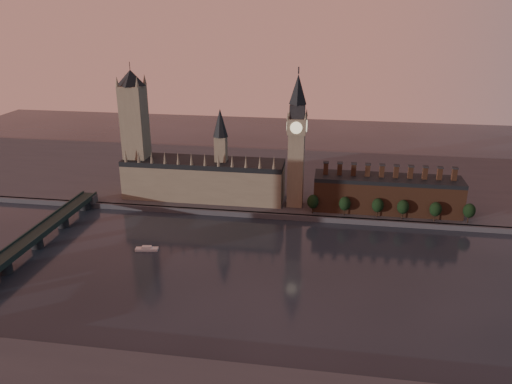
% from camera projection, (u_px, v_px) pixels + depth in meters
% --- Properties ---
extents(ground, '(900.00, 900.00, 0.00)m').
position_uv_depth(ground, '(262.00, 279.00, 296.36)').
color(ground, black).
rests_on(ground, ground).
extents(north_bank, '(900.00, 182.00, 4.00)m').
position_uv_depth(north_bank, '(290.00, 179.00, 460.34)').
color(north_bank, '#404045').
rests_on(north_bank, ground).
extents(palace_of_westminster, '(130.00, 30.30, 74.00)m').
position_uv_depth(palace_of_westminster, '(204.00, 177.00, 404.39)').
color(palace_of_westminster, '#7A6E57').
rests_on(palace_of_westminster, north_bank).
extents(victoria_tower, '(24.00, 24.00, 108.00)m').
position_uv_depth(victoria_tower, '(135.00, 129.00, 399.37)').
color(victoria_tower, '#7A6E57').
rests_on(victoria_tower, north_bank).
extents(big_ben, '(15.00, 15.00, 107.00)m').
position_uv_depth(big_ben, '(297.00, 140.00, 376.69)').
color(big_ben, '#7A6E57').
rests_on(big_ben, north_bank).
extents(chimney_block, '(110.00, 25.00, 37.00)m').
position_uv_depth(chimney_block, '(387.00, 193.00, 380.25)').
color(chimney_block, '#553220').
rests_on(chimney_block, north_bank).
extents(embankment_tree_0, '(8.60, 8.60, 14.88)m').
position_uv_depth(embankment_tree_0, '(313.00, 202.00, 376.14)').
color(embankment_tree_0, black).
rests_on(embankment_tree_0, north_bank).
extents(embankment_tree_1, '(8.60, 8.60, 14.88)m').
position_uv_depth(embankment_tree_1, '(345.00, 204.00, 372.31)').
color(embankment_tree_1, black).
rests_on(embankment_tree_1, north_bank).
extents(embankment_tree_2, '(8.60, 8.60, 14.88)m').
position_uv_depth(embankment_tree_2, '(378.00, 205.00, 369.19)').
color(embankment_tree_2, black).
rests_on(embankment_tree_2, north_bank).
extents(embankment_tree_3, '(8.60, 8.60, 14.88)m').
position_uv_depth(embankment_tree_3, '(403.00, 207.00, 366.20)').
color(embankment_tree_3, black).
rests_on(embankment_tree_3, north_bank).
extents(embankment_tree_4, '(8.60, 8.60, 14.88)m').
position_uv_depth(embankment_tree_4, '(436.00, 209.00, 362.14)').
color(embankment_tree_4, black).
rests_on(embankment_tree_4, north_bank).
extents(embankment_tree_5, '(8.60, 8.60, 14.88)m').
position_uv_depth(embankment_tree_5, '(469.00, 211.00, 359.57)').
color(embankment_tree_5, black).
rests_on(embankment_tree_5, north_bank).
extents(westminster_bridge, '(14.00, 200.00, 11.55)m').
position_uv_depth(westminster_bridge, '(18.00, 251.00, 313.72)').
color(westminster_bridge, '#1D2D28').
rests_on(westminster_bridge, ground).
extents(river_boat, '(15.37, 6.57, 2.98)m').
position_uv_depth(river_boat, '(147.00, 249.00, 330.34)').
color(river_boat, silver).
rests_on(river_boat, ground).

